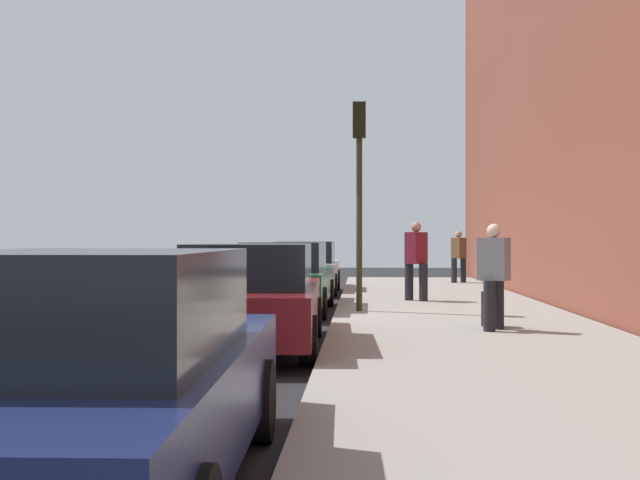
# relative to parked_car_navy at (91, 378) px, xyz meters

# --- Properties ---
(ground_plane) EXTENTS (56.00, 56.00, 0.00)m
(ground_plane) POSITION_rel_parked_car_navy_xyz_m (10.93, -0.06, -0.76)
(ground_plane) COLOR black
(sidewalk) EXTENTS (28.00, 4.60, 0.15)m
(sidewalk) POSITION_rel_parked_car_navy_xyz_m (10.93, -3.36, -0.68)
(sidewalk) COLOR gray
(sidewalk) RESTS_ON ground
(lane_stripe_centre) EXTENTS (28.00, 0.14, 0.01)m
(lane_stripe_centre) POSITION_rel_parked_car_navy_xyz_m (10.93, 3.14, -0.75)
(lane_stripe_centre) COLOR gold
(lane_stripe_centre) RESTS_ON ground
(parked_car_navy) EXTENTS (4.63, 2.00, 1.51)m
(parked_car_navy) POSITION_rel_parked_car_navy_xyz_m (0.00, 0.00, 0.00)
(parked_car_navy) COLOR black
(parked_car_navy) RESTS_ON ground
(parked_car_maroon) EXTENTS (4.78, 2.03, 1.51)m
(parked_car_maroon) POSITION_rel_parked_car_navy_xyz_m (6.50, -0.05, 0.00)
(parked_car_maroon) COLOR black
(parked_car_maroon) RESTS_ON ground
(parked_car_green) EXTENTS (4.81, 1.93, 1.51)m
(parked_car_green) POSITION_rel_parked_car_navy_xyz_m (12.19, 0.04, 0.00)
(parked_car_green) COLOR black
(parked_car_green) RESTS_ON ground
(parked_car_silver) EXTENTS (4.31, 1.91, 1.51)m
(parked_car_silver) POSITION_rel_parked_car_navy_xyz_m (18.09, 0.04, -0.00)
(parked_car_silver) COLOR black
(parked_car_silver) RESTS_ON ground
(pedestrian_brown_coat) EXTENTS (0.54, 0.51, 1.70)m
(pedestrian_brown_coat) POSITION_rel_parked_car_navy_xyz_m (21.43, -4.77, 0.30)
(pedestrian_brown_coat) COLOR black
(pedestrian_brown_coat) RESTS_ON sidewalk
(pedestrian_burgundy_coat) EXTENTS (0.58, 0.55, 1.83)m
(pedestrian_burgundy_coat) POSITION_rel_parked_car_navy_xyz_m (13.71, -2.85, 0.37)
(pedestrian_burgundy_coat) COLOR black
(pedestrian_burgundy_coat) RESTS_ON sidewalk
(pedestrian_grey_coat) EXTENTS (0.50, 0.53, 1.67)m
(pedestrian_grey_coat) POSITION_rel_parked_car_navy_xyz_m (7.83, -3.66, 0.28)
(pedestrian_grey_coat) COLOR black
(pedestrian_grey_coat) RESTS_ON sidewalk
(traffic_light_pole) EXTENTS (0.35, 0.26, 4.16)m
(traffic_light_pole) POSITION_rel_parked_car_navy_xyz_m (11.06, -1.54, 2.21)
(traffic_light_pole) COLOR #2D2D19
(traffic_light_pole) RESTS_ON sidewalk
(rolling_suitcase) EXTENTS (0.34, 0.22, 0.93)m
(rolling_suitcase) POSITION_rel_parked_car_navy_xyz_m (8.34, -3.68, -0.32)
(rolling_suitcase) COLOR black
(rolling_suitcase) RESTS_ON sidewalk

